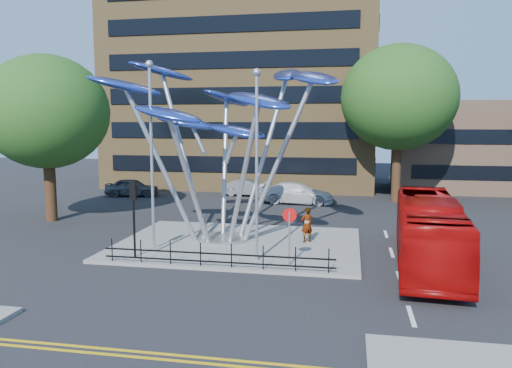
% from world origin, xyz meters
% --- Properties ---
extents(ground, '(120.00, 120.00, 0.00)m').
position_xyz_m(ground, '(0.00, 0.00, 0.00)').
color(ground, black).
rests_on(ground, ground).
extents(traffic_island, '(12.00, 9.00, 0.15)m').
position_xyz_m(traffic_island, '(-1.00, 6.00, 0.07)').
color(traffic_island, slate).
rests_on(traffic_island, ground).
extents(double_yellow_near, '(40.00, 0.12, 0.01)m').
position_xyz_m(double_yellow_near, '(0.00, -6.00, 0.01)').
color(double_yellow_near, gold).
rests_on(double_yellow_near, ground).
extents(double_yellow_far, '(40.00, 0.12, 0.01)m').
position_xyz_m(double_yellow_far, '(0.00, -6.30, 0.01)').
color(double_yellow_far, gold).
rests_on(double_yellow_far, ground).
extents(brick_tower, '(25.00, 15.00, 30.00)m').
position_xyz_m(brick_tower, '(-6.00, 32.00, 15.00)').
color(brick_tower, olive).
rests_on(brick_tower, ground).
extents(low_building_near, '(15.00, 8.00, 8.00)m').
position_xyz_m(low_building_near, '(16.00, 30.00, 4.00)').
color(low_building_near, tan).
rests_on(low_building_near, ground).
extents(tree_right, '(8.80, 8.80, 12.11)m').
position_xyz_m(tree_right, '(8.00, 22.00, 8.04)').
color(tree_right, black).
rests_on(tree_right, ground).
extents(tree_left, '(7.60, 7.60, 10.32)m').
position_xyz_m(tree_left, '(-14.00, 10.00, 6.79)').
color(tree_left, black).
rests_on(tree_left, ground).
extents(leaf_sculpture, '(12.72, 9.54, 9.51)m').
position_xyz_m(leaf_sculpture, '(-2.07, 6.68, 6.87)').
color(leaf_sculpture, '#9EA0A5').
rests_on(leaf_sculpture, traffic_island).
extents(street_lamp_left, '(0.36, 0.36, 8.80)m').
position_xyz_m(street_lamp_left, '(-4.50, 3.50, 5.36)').
color(street_lamp_left, '#9EA0A5').
rests_on(street_lamp_left, traffic_island).
extents(street_lamp_right, '(0.36, 0.36, 8.30)m').
position_xyz_m(street_lamp_right, '(0.50, 3.00, 5.09)').
color(street_lamp_right, '#9EA0A5').
rests_on(street_lamp_right, traffic_island).
extents(traffic_light_island, '(0.28, 0.18, 3.42)m').
position_xyz_m(traffic_light_island, '(-5.00, 2.50, 2.61)').
color(traffic_light_island, black).
rests_on(traffic_light_island, traffic_island).
extents(no_entry_sign_island, '(0.60, 0.10, 2.45)m').
position_xyz_m(no_entry_sign_island, '(2.00, 2.52, 1.82)').
color(no_entry_sign_island, '#9EA0A5').
rests_on(no_entry_sign_island, traffic_island).
extents(pedestrian_railing_front, '(10.00, 0.06, 1.00)m').
position_xyz_m(pedestrian_railing_front, '(-1.00, 1.70, 0.55)').
color(pedestrian_railing_front, black).
rests_on(pedestrian_railing_front, traffic_island).
extents(red_bus, '(3.32, 10.84, 2.97)m').
position_xyz_m(red_bus, '(7.86, 4.16, 1.49)').
color(red_bus, '#9E0707').
rests_on(red_bus, ground).
extents(pedestrian, '(0.78, 0.71, 1.78)m').
position_xyz_m(pedestrian, '(2.37, 6.76, 1.04)').
color(pedestrian, gray).
rests_on(pedestrian, traffic_island).
extents(parked_car_left, '(4.63, 2.46, 1.50)m').
position_xyz_m(parked_car_left, '(-13.52, 20.83, 0.75)').
color(parked_car_left, '#44464C').
rests_on(parked_car_left, ground).
extents(parked_car_mid, '(4.31, 1.75, 1.39)m').
position_xyz_m(parked_car_mid, '(-3.98, 22.80, 0.69)').
color(parked_car_mid, '#95989C').
rests_on(parked_car_mid, ground).
extents(parked_car_right, '(5.63, 2.57, 1.60)m').
position_xyz_m(parked_car_right, '(0.52, 19.60, 0.80)').
color(parked_car_right, silver).
rests_on(parked_car_right, ground).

